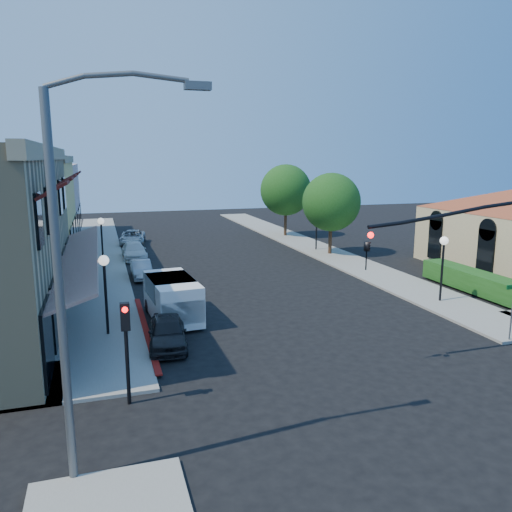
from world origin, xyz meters
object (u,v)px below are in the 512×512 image
object	(u,v)px
parked_car_d	(133,237)
white_van	(172,296)
lamppost_right_far	(317,218)
parked_car_a	(167,332)
lamppost_left_near	(105,275)
lamppost_left_far	(101,230)
lamppost_right_near	(443,252)
parked_car_c	(134,251)
street_tree_b	(286,190)
signal_mast_arm	(499,251)
cobra_streetlight	(74,264)
street_tree_a	(331,202)
secondary_signal	(126,334)
parked_car_b	(141,270)

from	to	relation	value
parked_car_d	white_van	bearing A→B (deg)	-81.71
lamppost_right_far	parked_car_a	bearing A→B (deg)	-129.24
lamppost_left_near	lamppost_left_far	bearing A→B (deg)	90.00
lamppost_right_near	parked_car_c	xyz separation A→B (m)	(-14.70, 17.00, -2.11)
street_tree_b	parked_car_c	world-z (taller)	street_tree_b
signal_mast_arm	lamppost_left_near	distance (m)	15.82
lamppost_left_near	lamppost_right_near	distance (m)	17.00
signal_mast_arm	white_van	size ratio (longest dim) A/B	1.71
parked_car_d	cobra_streetlight	bearing A→B (deg)	-88.20
lamppost_left_far	street_tree_a	bearing A→B (deg)	0.00
signal_mast_arm	secondary_signal	distance (m)	13.97
cobra_streetlight	parked_car_d	world-z (taller)	cobra_streetlight
secondary_signal	cobra_streetlight	size ratio (longest dim) A/B	0.36
lamppost_right_far	lamppost_right_near	bearing A→B (deg)	-90.00
signal_mast_arm	white_van	xyz separation A→B (m)	(-11.35, 7.88, -2.92)
parked_car_a	parked_car_b	xyz separation A→B (m)	(0.00, 12.46, -0.07)
secondary_signal	cobra_streetlight	distance (m)	4.65
secondary_signal	parked_car_c	xyz separation A→B (m)	(1.80, 23.59, -1.70)
lamppost_left_far	lamppost_right_near	distance (m)	22.02
lamppost_left_far	cobra_streetlight	bearing A→B (deg)	-91.55
lamppost_left_far	parked_car_a	xyz separation A→B (m)	(2.30, -16.00, -2.10)
lamppost_left_near	lamppost_right_near	bearing A→B (deg)	0.00
secondary_signal	signal_mast_arm	bearing A→B (deg)	0.37
street_tree_a	parked_car_b	size ratio (longest dim) A/B	1.90
lamppost_left_near	parked_car_d	xyz separation A→B (m)	(2.64, 23.74, -2.11)
street_tree_b	parked_car_b	xyz separation A→B (m)	(-15.00, -13.54, -3.98)
cobra_streetlight	parked_car_c	bearing A→B (deg)	83.77
lamppost_left_far	lamppost_right_near	world-z (taller)	same
cobra_streetlight	parked_car_c	size ratio (longest dim) A/B	2.18
parked_car_a	parked_car_c	size ratio (longest dim) A/B	0.87
street_tree_b	parked_car_b	bearing A→B (deg)	-137.92
secondary_signal	lamppost_left_near	xyz separation A→B (m)	(-0.50, 6.59, 0.42)
secondary_signal	lamppost_left_far	distance (m)	20.60
lamppost_right_near	parked_car_a	xyz separation A→B (m)	(-14.70, -2.00, -2.10)
parked_car_c	street_tree_b	bearing A→B (deg)	24.49
street_tree_a	parked_car_c	world-z (taller)	street_tree_a
lamppost_left_near	secondary_signal	bearing A→B (deg)	-85.66
white_van	parked_car_d	bearing A→B (deg)	90.93
street_tree_b	cobra_streetlight	size ratio (longest dim) A/B	0.75
signal_mast_arm	lamppost_right_near	size ratio (longest dim) A/B	2.24
lamppost_right_far	cobra_streetlight	bearing A→B (deg)	-124.17
signal_mast_arm	lamppost_right_far	xyz separation A→B (m)	(2.64, 22.50, -1.35)
street_tree_a	signal_mast_arm	xyz separation A→B (m)	(-2.94, -20.50, -0.11)
street_tree_b	lamppost_right_far	size ratio (longest dim) A/B	1.97
street_tree_a	signal_mast_arm	bearing A→B (deg)	-98.17
lamppost_left_far	white_van	xyz separation A→B (m)	(3.00, -12.63, -1.57)
secondary_signal	lamppost_left_near	distance (m)	6.63
signal_mast_arm	secondary_signal	xyz separation A→B (m)	(-13.86, -0.09, -1.77)
cobra_streetlight	lamppost_right_near	size ratio (longest dim) A/B	2.61
parked_car_d	parked_car_b	bearing A→B (deg)	-84.10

